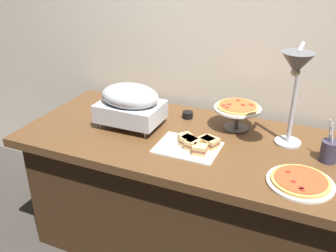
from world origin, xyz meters
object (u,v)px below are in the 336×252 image
Objects in this scene: heat_lamp at (296,74)px; pizza_plate_center at (237,109)px; pizza_plate_front at (300,181)px; chafing_dish at (130,103)px; sauce_cup_near at (188,115)px; sandwich_platter at (194,145)px; utensil_holder at (329,151)px.

heat_lamp is 2.06× the size of pizza_plate_center.
pizza_plate_front is at bearing -47.00° from pizza_plate_center.
chafing_dish reaches higher than sauce_cup_near.
utensil_holder reaches higher than sandwich_platter.
utensil_holder is at bearing 8.64° from heat_lamp.
sauce_cup_near is 0.84m from utensil_holder.
chafing_dish reaches higher than sandwich_platter.
sandwich_platter is at bearing -14.51° from chafing_dish.
heat_lamp is 0.43m from utensil_holder.
chafing_dish reaches higher than utensil_holder.
chafing_dish is 0.62m from pizza_plate_center.
heat_lamp reaches higher than sauce_cup_near.
sandwich_platter reaches higher than sauce_cup_near.
pizza_plate_center reaches higher than sauce_cup_near.
utensil_holder is at bearing 1.97° from chafing_dish.
sauce_cup_near is at bearing 115.94° from sandwich_platter.
heat_lamp is at bearing 0.39° from chafing_dish.
sandwich_platter is 5.03× the size of sauce_cup_near.
heat_lamp is at bearing -171.36° from utensil_holder.
chafing_dish is 0.38m from sauce_cup_near.
sandwich_platter is at bearing 168.63° from pizza_plate_front.
utensil_holder reaches higher than pizza_plate_center.
pizza_plate_front is 1.38× the size of utensil_holder.
utensil_holder is at bearing 68.92° from pizza_plate_front.
chafing_dish is 1.02m from pizza_plate_front.
chafing_dish is 0.66× the size of heat_lamp.
chafing_dish is at bearing 165.49° from sandwich_platter.
chafing_dish is at bearing 167.23° from pizza_plate_front.
pizza_plate_front is 0.85m from sauce_cup_near.
sandwich_platter is 1.51× the size of utensil_holder.
chafing_dish is 0.92m from heat_lamp.
pizza_plate_front is at bearing -32.64° from sauce_cup_near.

